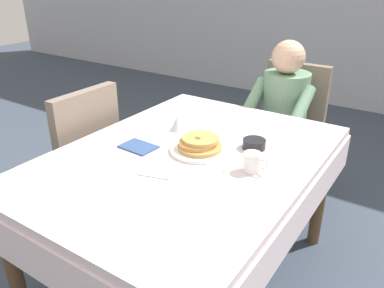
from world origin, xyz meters
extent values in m
plane|color=#3D4756|center=(0.00, 0.00, 0.00)|extent=(14.00, 14.00, 0.00)
cube|color=silver|center=(0.00, 0.00, 0.72)|extent=(1.10, 1.50, 0.04)
cube|color=silver|center=(0.00, -0.76, 0.61)|extent=(1.10, 0.01, 0.18)
cube|color=silver|center=(0.00, 0.76, 0.61)|extent=(1.10, 0.01, 0.18)
cube|color=silver|center=(-0.56, 0.00, 0.61)|extent=(0.01, 1.50, 0.18)
cube|color=silver|center=(0.56, 0.00, 0.61)|extent=(0.01, 1.50, 0.18)
cylinder|color=brown|center=(-0.47, -0.67, 0.35)|extent=(0.07, 0.07, 0.70)
cylinder|color=brown|center=(-0.47, 0.67, 0.35)|extent=(0.07, 0.07, 0.70)
cylinder|color=brown|center=(0.47, 0.67, 0.35)|extent=(0.07, 0.07, 0.70)
cube|color=#7A6B5B|center=(0.07, 1.07, 0.42)|extent=(0.44, 0.44, 0.05)
cube|color=#7A6B5B|center=(0.07, 1.27, 0.69)|extent=(0.44, 0.06, 0.48)
cylinder|color=#2D2319|center=(0.25, 0.89, 0.20)|extent=(0.04, 0.04, 0.40)
cylinder|color=#2D2319|center=(-0.11, 0.89, 0.20)|extent=(0.04, 0.04, 0.40)
cylinder|color=#2D2319|center=(0.25, 1.25, 0.20)|extent=(0.04, 0.04, 0.40)
cylinder|color=#2D2319|center=(-0.11, 1.25, 0.20)|extent=(0.04, 0.04, 0.40)
cylinder|color=gray|center=(0.07, 1.05, 0.68)|extent=(0.30, 0.30, 0.46)
sphere|color=#D8AD8C|center=(0.07, 1.03, 1.02)|extent=(0.21, 0.21, 0.21)
cylinder|color=gray|center=(0.23, 0.91, 0.75)|extent=(0.08, 0.29, 0.23)
cylinder|color=gray|center=(-0.09, 0.91, 0.75)|extent=(0.08, 0.29, 0.23)
cylinder|color=#383D51|center=(0.15, 0.87, 0.23)|extent=(0.10, 0.10, 0.45)
cylinder|color=#383D51|center=(-0.01, 0.87, 0.23)|extent=(0.10, 0.10, 0.45)
cube|color=#7A6B5B|center=(-0.87, 0.00, 0.42)|extent=(0.44, 0.44, 0.05)
cube|color=#7A6B5B|center=(-0.67, 0.00, 0.69)|extent=(0.06, 0.44, 0.48)
cylinder|color=#2D2319|center=(-1.05, -0.18, 0.20)|extent=(0.04, 0.04, 0.40)
cylinder|color=#2D2319|center=(-1.05, 0.18, 0.20)|extent=(0.04, 0.04, 0.40)
cylinder|color=#2D2319|center=(-0.69, -0.18, 0.20)|extent=(0.04, 0.04, 0.40)
cylinder|color=#2D2319|center=(-0.69, 0.18, 0.20)|extent=(0.04, 0.04, 0.40)
cylinder|color=white|center=(0.03, 0.06, 0.75)|extent=(0.28, 0.28, 0.02)
cylinder|color=tan|center=(0.03, 0.06, 0.76)|extent=(0.21, 0.21, 0.02)
cylinder|color=tan|center=(0.02, 0.05, 0.78)|extent=(0.18, 0.18, 0.02)
cylinder|color=tan|center=(0.03, 0.07, 0.80)|extent=(0.18, 0.18, 0.02)
cube|color=#F4E072|center=(0.03, 0.06, 0.82)|extent=(0.03, 0.03, 0.01)
cylinder|color=white|center=(0.32, 0.02, 0.78)|extent=(0.08, 0.08, 0.08)
torus|color=white|center=(0.37, 0.02, 0.79)|extent=(0.05, 0.01, 0.05)
cylinder|color=black|center=(0.23, 0.23, 0.76)|extent=(0.11, 0.11, 0.04)
cone|color=silver|center=(-0.21, 0.21, 0.78)|extent=(0.08, 0.08, 0.07)
cube|color=silver|center=(-0.16, 0.04, 0.74)|extent=(0.02, 0.18, 0.00)
cube|color=silver|center=(0.22, 0.04, 0.74)|extent=(0.02, 0.20, 0.00)
cube|color=silver|center=(0.00, -0.25, 0.74)|extent=(0.15, 0.06, 0.00)
cube|color=#334C7F|center=(-0.24, -0.07, 0.74)|extent=(0.18, 0.13, 0.01)
camera|label=1|loc=(0.91, -1.33, 1.54)|focal=36.24mm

